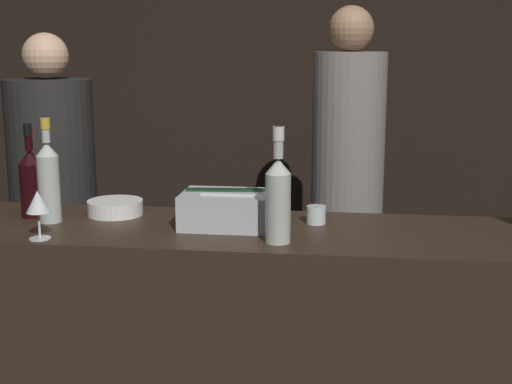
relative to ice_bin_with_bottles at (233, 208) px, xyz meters
The scene contains 12 objects.
wall_back_chalkboard 2.23m from the ice_bin_with_bottles, 87.97° to the left, with size 6.40×0.06×2.80m.
bar_counter 0.60m from the ice_bin_with_bottles, 11.85° to the right, with size 2.49×0.56×1.06m.
ice_bin_with_bottles is the anchor object (origin of this frame).
bowl_white 0.47m from the ice_bin_with_bottles, 165.58° to the left, with size 0.20×0.20×0.05m.
wine_glass 0.63m from the ice_bin_with_bottles, 158.06° to the right, with size 0.08×0.08×0.16m.
candle_votive 0.29m from the ice_bin_with_bottles, 16.13° to the left, with size 0.07×0.07×0.06m.
rose_wine_bottle 0.64m from the ice_bin_with_bottles, behind, with size 0.08×0.08×0.36m.
red_wine_bottle_tall 0.79m from the ice_bin_with_bottles, 169.42° to the left, with size 0.07×0.07×0.31m.
white_wine_bottle 0.26m from the ice_bin_with_bottles, 45.14° to the right, with size 0.08×0.08×0.36m.
red_wine_bottle_black_foil 0.74m from the ice_bin_with_bottles, behind, with size 0.08×0.08×0.34m.
person_in_hoodie 1.16m from the ice_bin_with_bottles, 70.96° to the left, with size 0.35×0.35×1.84m.
person_blond_tee 1.33m from the ice_bin_with_bottles, 139.86° to the left, with size 0.40×0.40×1.71m.
Camera 1 is at (0.31, -2.01, 1.66)m, focal length 50.00 mm.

